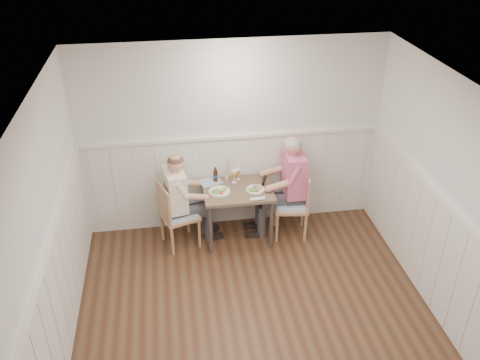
{
  "coord_description": "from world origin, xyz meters",
  "views": [
    {
      "loc": [
        -0.8,
        -3.75,
        4.16
      ],
      "look_at": [
        0.02,
        1.64,
        1.0
      ],
      "focal_mm": 38.0,
      "sensor_mm": 36.0,
      "label": 1
    }
  ],
  "objects_px": {
    "man_in_pink": "(289,192)",
    "diner_cream": "(180,206)",
    "chair_right": "(295,202)",
    "chair_left": "(175,213)",
    "dining_table": "(238,196)",
    "grass_vase": "(226,170)",
    "beer_bottle": "(216,175)"
  },
  "relations": [
    {
      "from": "dining_table",
      "to": "man_in_pink",
      "type": "relative_size",
      "value": 0.62
    },
    {
      "from": "chair_right",
      "to": "diner_cream",
      "type": "xyz_separation_m",
      "value": [
        -1.53,
        0.05,
        0.05
      ]
    },
    {
      "from": "chair_left",
      "to": "grass_vase",
      "type": "relative_size",
      "value": 2.75
    },
    {
      "from": "diner_cream",
      "to": "beer_bottle",
      "type": "bearing_deg",
      "value": 26.25
    },
    {
      "from": "diner_cream",
      "to": "beer_bottle",
      "type": "relative_size",
      "value": 6.31
    },
    {
      "from": "man_in_pink",
      "to": "chair_right",
      "type": "bearing_deg",
      "value": -62.26
    },
    {
      "from": "diner_cream",
      "to": "chair_left",
      "type": "bearing_deg",
      "value": -136.47
    },
    {
      "from": "grass_vase",
      "to": "chair_right",
      "type": "bearing_deg",
      "value": -19.25
    },
    {
      "from": "chair_left",
      "to": "man_in_pink",
      "type": "relative_size",
      "value": 0.65
    },
    {
      "from": "man_in_pink",
      "to": "beer_bottle",
      "type": "distance_m",
      "value": 1.02
    },
    {
      "from": "dining_table",
      "to": "chair_right",
      "type": "xyz_separation_m",
      "value": [
        0.77,
        -0.06,
        -0.14
      ]
    },
    {
      "from": "chair_left",
      "to": "diner_cream",
      "type": "distance_m",
      "value": 0.1
    },
    {
      "from": "dining_table",
      "to": "chair_left",
      "type": "relative_size",
      "value": 0.96
    },
    {
      "from": "grass_vase",
      "to": "diner_cream",
      "type": "bearing_deg",
      "value": -158.42
    },
    {
      "from": "chair_right",
      "to": "grass_vase",
      "type": "bearing_deg",
      "value": 160.75
    },
    {
      "from": "chair_right",
      "to": "beer_bottle",
      "type": "distance_m",
      "value": 1.12
    },
    {
      "from": "man_in_pink",
      "to": "diner_cream",
      "type": "height_order",
      "value": "man_in_pink"
    },
    {
      "from": "chair_right",
      "to": "man_in_pink",
      "type": "xyz_separation_m",
      "value": [
        -0.06,
        0.11,
        0.1
      ]
    },
    {
      "from": "beer_bottle",
      "to": "grass_vase",
      "type": "relative_size",
      "value": 0.62
    },
    {
      "from": "chair_right",
      "to": "grass_vase",
      "type": "height_order",
      "value": "grass_vase"
    },
    {
      "from": "chair_left",
      "to": "grass_vase",
      "type": "bearing_deg",
      "value": 23.99
    },
    {
      "from": "grass_vase",
      "to": "beer_bottle",
      "type": "bearing_deg",
      "value": -176.44
    },
    {
      "from": "man_in_pink",
      "to": "beer_bottle",
      "type": "bearing_deg",
      "value": 169.08
    },
    {
      "from": "beer_bottle",
      "to": "grass_vase",
      "type": "xyz_separation_m",
      "value": [
        0.15,
        0.01,
        0.06
      ]
    },
    {
      "from": "chair_right",
      "to": "grass_vase",
      "type": "relative_size",
      "value": 2.76
    },
    {
      "from": "chair_left",
      "to": "beer_bottle",
      "type": "bearing_deg",
      "value": 28.58
    },
    {
      "from": "diner_cream",
      "to": "beer_bottle",
      "type": "distance_m",
      "value": 0.63
    },
    {
      "from": "grass_vase",
      "to": "dining_table",
      "type": "bearing_deg",
      "value": -65.77
    },
    {
      "from": "chair_right",
      "to": "chair_left",
      "type": "bearing_deg",
      "value": -179.63
    },
    {
      "from": "beer_bottle",
      "to": "grass_vase",
      "type": "distance_m",
      "value": 0.16
    },
    {
      "from": "chair_right",
      "to": "diner_cream",
      "type": "relative_size",
      "value": 0.7
    },
    {
      "from": "man_in_pink",
      "to": "chair_left",
      "type": "bearing_deg",
      "value": -175.47
    }
  ]
}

